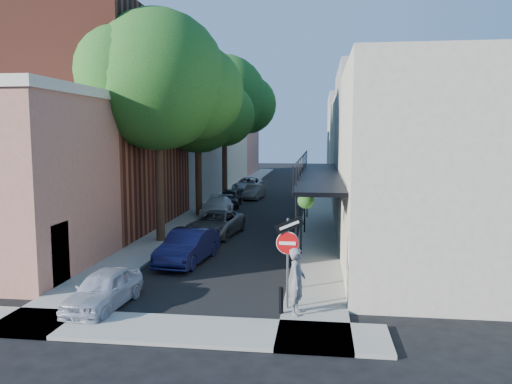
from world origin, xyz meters
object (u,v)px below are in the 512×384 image
(parked_car_c, at_px, (216,224))
(pedestrian, at_px, (297,281))
(parked_car_a, at_px, (104,289))
(parked_car_b, at_px, (188,247))
(parked_car_g, at_px, (248,185))
(oak_far, at_px, (230,100))
(parked_car_f, at_px, (254,192))
(parked_car_d, at_px, (217,207))
(oak_mid, at_px, (204,109))
(bollard, at_px, (281,300))
(sign_post, at_px, (288,247))
(oak_near, at_px, (168,84))
(parked_car_e, at_px, (230,198))

(parked_car_c, xyz_separation_m, pedestrian, (4.87, -11.46, 0.46))
(parked_car_a, bearing_deg, parked_car_b, 81.89)
(parked_car_a, bearing_deg, parked_car_g, 93.60)
(oak_far, height_order, parked_car_g, oak_far)
(parked_car_f, bearing_deg, oak_far, -166.04)
(parked_car_a, relative_size, parked_car_c, 0.73)
(parked_car_a, bearing_deg, parked_car_d, 93.64)
(oak_mid, distance_m, parked_car_d, 6.46)
(oak_mid, bearing_deg, parked_car_b, -80.41)
(bollard, distance_m, oak_far, 28.58)
(parked_car_g, bearing_deg, parked_car_f, -73.67)
(parked_car_f, relative_size, parked_car_g, 0.73)
(pedestrian, bearing_deg, oak_far, 20.78)
(sign_post, height_order, parked_car_g, sign_post)
(oak_near, xyz_separation_m, pedestrian, (6.83, -9.76, -6.76))
(oak_near, distance_m, parked_car_f, 18.85)
(parked_car_e, distance_m, pedestrian, 23.03)
(parked_car_d, xyz_separation_m, parked_car_e, (0.00, 4.60, 0.02))
(oak_mid, bearing_deg, parked_car_c, -72.16)
(oak_mid, distance_m, parked_car_e, 7.85)
(parked_car_c, height_order, parked_car_f, parked_car_c)
(sign_post, height_order, pedestrian, sign_post)
(parked_car_c, bearing_deg, oak_near, -132.22)
(oak_mid, bearing_deg, oak_near, -89.63)
(parked_car_b, bearing_deg, oak_near, 122.64)
(oak_far, height_order, parked_car_c, oak_far)
(parked_car_d, relative_size, pedestrian, 2.24)
(parked_car_e, bearing_deg, oak_far, 95.61)
(parked_car_e, distance_m, parked_car_g, 9.48)
(parked_car_a, height_order, pedestrian, pedestrian)
(oak_mid, relative_size, parked_car_a, 2.93)
(sign_post, height_order, parked_car_b, sign_post)
(oak_far, distance_m, parked_car_e, 8.88)
(sign_post, xyz_separation_m, bollard, (-0.16, -0.47, -1.52))
(parked_car_c, relative_size, parked_car_f, 1.29)
(oak_mid, height_order, parked_car_d, oak_mid)
(parked_car_f, bearing_deg, oak_near, -90.48)
(bollard, height_order, parked_car_a, parked_car_a)
(oak_mid, xyz_separation_m, parked_car_e, (0.82, 4.48, -6.39))
(sign_post, xyz_separation_m, oak_near, (-6.53, 9.29, 5.84))
(bollard, bearing_deg, parked_car_c, 111.01)
(parked_car_g, bearing_deg, oak_near, -90.13)
(bollard, bearing_deg, parked_car_f, 99.24)
(parked_car_f, bearing_deg, oak_mid, -96.22)
(oak_mid, relative_size, parked_car_f, 2.77)
(parked_car_d, height_order, parked_car_e, parked_car_e)
(oak_mid, height_order, parked_car_b, oak_mid)
(oak_near, height_order, parked_car_b, oak_near)
(parked_car_c, relative_size, parked_car_d, 1.06)
(oak_far, distance_m, parked_car_a, 27.76)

